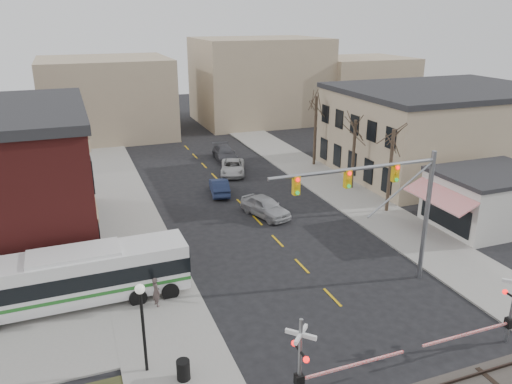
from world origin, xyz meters
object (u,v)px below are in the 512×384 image
car_d (225,153)px  pedestrian_far (142,267)px  street_lamp (142,310)px  car_a (265,207)px  traffic_signal_mast (389,195)px  pedestrian_near (156,292)px  trash_bin (183,370)px  rr_crossing_east (506,309)px  car_b (219,187)px  rr_crossing_west (309,360)px  car_c (233,167)px  transit_bus (77,276)px

car_d → pedestrian_far: pedestrian_far is taller
street_lamp → car_a: size_ratio=0.92×
traffic_signal_mast → pedestrian_near: bearing=169.6°
trash_bin → pedestrian_far: size_ratio=0.51×
rr_crossing_east → street_lamp: (-16.47, 4.02, 1.28)m
rr_crossing_east → car_b: size_ratio=1.31×
rr_crossing_west → rr_crossing_east: (10.43, 0.02, 0.00)m
pedestrian_far → rr_crossing_west: bearing=-90.4°
rr_crossing_east → pedestrian_far: rr_crossing_east is taller
street_lamp → car_c: bearing=64.3°
rr_crossing_west → trash_bin: size_ratio=6.01×
car_d → pedestrian_near: 29.45m
car_d → pedestrian_near: size_ratio=3.04×
pedestrian_far → pedestrian_near: bearing=-106.9°
trash_bin → car_d: 35.23m
trash_bin → car_d: bearing=69.7°
traffic_signal_mast → pedestrian_far: size_ratio=5.58×
traffic_signal_mast → rr_crossing_east: 8.10m
rr_crossing_east → car_c: 30.96m
transit_bus → car_b: transit_bus is taller
car_c → pedestrian_near: pedestrian_near is taller
pedestrian_far → rr_crossing_east: bearing=-60.9°
pedestrian_near → pedestrian_far: size_ratio=0.93×
rr_crossing_west → car_a: bearing=73.4°
rr_crossing_west → street_lamp: 7.38m
rr_crossing_east → pedestrian_near: (-15.11, 9.15, -1.00)m
car_d → rr_crossing_west: bearing=-97.1°
street_lamp → car_b: street_lamp is taller
traffic_signal_mast → street_lamp: 14.68m
trash_bin → pedestrian_far: 9.35m
traffic_signal_mast → pedestrian_near: size_ratio=5.98×
transit_bus → car_b: size_ratio=2.82×
trash_bin → car_a: car_a is taller
rr_crossing_east → car_b: rr_crossing_east is taller
trash_bin → car_a: bearing=57.7°
trash_bin → car_b: car_b is taller
traffic_signal_mast → pedestrian_far: traffic_signal_mast is taller
rr_crossing_east → car_a: size_ratio=1.18×
traffic_signal_mast → trash_bin: size_ratio=10.95×
rr_crossing_west → car_c: (6.79, 30.75, -1.27)m
rr_crossing_east → pedestrian_near: size_ratio=3.28×
car_a → car_d: car_a is taller
car_a → car_b: 6.55m
pedestrian_far → traffic_signal_mast: bearing=-45.0°
car_c → street_lamp: bearing=-96.6°
rr_crossing_west → pedestrian_near: size_ratio=3.28×
transit_bus → traffic_signal_mast: 17.73m
trash_bin → car_d: car_d is taller
pedestrian_near → pedestrian_far: 3.07m
car_d → rr_crossing_east: bearing=-80.7°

